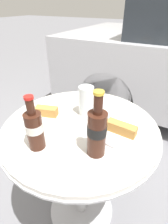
% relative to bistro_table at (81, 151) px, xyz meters
% --- Properties ---
extents(ground_plane, '(30.00, 30.00, 0.00)m').
position_rel_bistro_table_xyz_m(ground_plane, '(0.00, 0.00, -0.55)').
color(ground_plane, slate).
extents(bistro_table, '(0.74, 0.74, 0.73)m').
position_rel_bistro_table_xyz_m(bistro_table, '(0.00, 0.00, 0.00)').
color(bistro_table, '#B7B7BC').
rests_on(bistro_table, ground_plane).
extents(cola_bottle_left, '(0.07, 0.07, 0.23)m').
position_rel_bistro_table_xyz_m(cola_bottle_left, '(-0.08, -0.21, 0.26)').
color(cola_bottle_left, '#3D1E14').
rests_on(cola_bottle_left, bistro_table).
extents(cola_bottle_right, '(0.07, 0.07, 0.26)m').
position_rel_bistro_table_xyz_m(cola_bottle_right, '(0.14, -0.13, 0.28)').
color(cola_bottle_right, '#3D1E14').
rests_on(cola_bottle_right, bistro_table).
extents(drinking_glass, '(0.07, 0.07, 0.15)m').
position_rel_bistro_table_xyz_m(drinking_glass, '(-0.02, 0.10, 0.24)').
color(drinking_glass, black).
rests_on(drinking_glass, bistro_table).
extents(lunch_plate_near, '(0.22, 0.22, 0.06)m').
position_rel_bistro_table_xyz_m(lunch_plate_near, '(-0.17, -0.03, 0.19)').
color(lunch_plate_near, white).
rests_on(lunch_plate_near, bistro_table).
extents(lunch_plate_far, '(0.21, 0.21, 0.06)m').
position_rel_bistro_table_xyz_m(lunch_plate_far, '(0.19, 0.02, 0.19)').
color(lunch_plate_far, white).
rests_on(lunch_plate_far, bistro_table).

